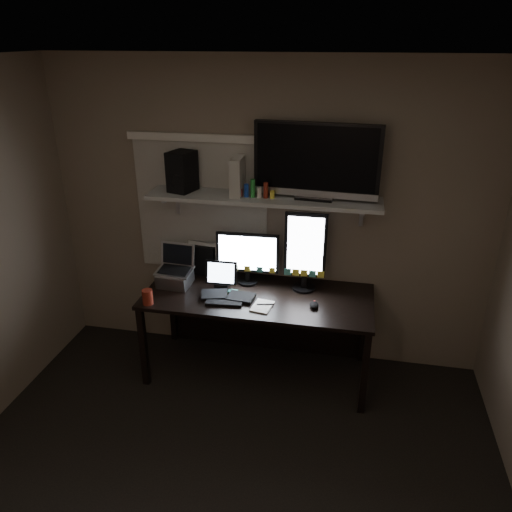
% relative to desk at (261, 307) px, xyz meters
% --- Properties ---
extents(ceiling, '(3.60, 3.60, 0.00)m').
position_rel_desk_xyz_m(ceiling, '(0.00, -1.55, 1.95)').
color(ceiling, silver).
rests_on(ceiling, back_wall).
extents(back_wall, '(3.60, 0.00, 3.60)m').
position_rel_desk_xyz_m(back_wall, '(0.00, 0.25, 0.70)').
color(back_wall, '#776955').
rests_on(back_wall, floor).
extents(window_blinds, '(1.10, 0.02, 1.10)m').
position_rel_desk_xyz_m(window_blinds, '(-0.55, 0.24, 0.75)').
color(window_blinds, beige).
rests_on(window_blinds, back_wall).
extents(desk, '(1.80, 0.75, 0.73)m').
position_rel_desk_xyz_m(desk, '(0.00, 0.00, 0.00)').
color(desk, black).
rests_on(desk, floor).
extents(wall_shelf, '(1.80, 0.35, 0.03)m').
position_rel_desk_xyz_m(wall_shelf, '(0.00, 0.08, 0.91)').
color(wall_shelf, '#AFAFAA').
rests_on(wall_shelf, back_wall).
extents(monitor_landscape, '(0.51, 0.07, 0.45)m').
position_rel_desk_xyz_m(monitor_landscape, '(-0.12, 0.07, 0.40)').
color(monitor_landscape, black).
rests_on(monitor_landscape, desk).
extents(monitor_portrait, '(0.33, 0.06, 0.66)m').
position_rel_desk_xyz_m(monitor_portrait, '(0.34, 0.05, 0.51)').
color(monitor_portrait, black).
rests_on(monitor_portrait, desk).
extents(keyboard, '(0.44, 0.20, 0.03)m').
position_rel_desk_xyz_m(keyboard, '(-0.23, -0.21, 0.19)').
color(keyboard, black).
rests_on(keyboard, desk).
extents(mouse, '(0.08, 0.11, 0.04)m').
position_rel_desk_xyz_m(mouse, '(0.45, -0.23, 0.20)').
color(mouse, black).
rests_on(mouse, desk).
extents(notepad, '(0.17, 0.21, 0.01)m').
position_rel_desk_xyz_m(notepad, '(0.07, -0.30, 0.18)').
color(notepad, white).
rests_on(notepad, desk).
extents(tablet, '(0.26, 0.11, 0.23)m').
position_rel_desk_xyz_m(tablet, '(-0.32, -0.04, 0.29)').
color(tablet, black).
rests_on(tablet, desk).
extents(file_sorter, '(0.23, 0.13, 0.28)m').
position_rel_desk_xyz_m(file_sorter, '(-0.53, 0.17, 0.32)').
color(file_sorter, black).
rests_on(file_sorter, desk).
extents(laptop, '(0.31, 0.26, 0.33)m').
position_rel_desk_xyz_m(laptop, '(-0.70, -0.09, 0.34)').
color(laptop, silver).
rests_on(laptop, desk).
extents(cup, '(0.08, 0.08, 0.12)m').
position_rel_desk_xyz_m(cup, '(-0.80, -0.43, 0.24)').
color(cup, maroon).
rests_on(cup, desk).
extents(sticky_notes, '(0.37, 0.29, 0.00)m').
position_rel_desk_xyz_m(sticky_notes, '(-0.26, -0.18, 0.18)').
color(sticky_notes, '#FAE844').
rests_on(sticky_notes, desk).
extents(tv, '(0.95, 0.24, 0.56)m').
position_rel_desk_xyz_m(tv, '(0.39, 0.11, 1.21)').
color(tv, black).
rests_on(tv, wall_shelf).
extents(game_console, '(0.08, 0.25, 0.29)m').
position_rel_desk_xyz_m(game_console, '(-0.20, 0.09, 1.07)').
color(game_console, silver).
rests_on(game_console, wall_shelf).
extents(speaker, '(0.22, 0.25, 0.31)m').
position_rel_desk_xyz_m(speaker, '(-0.65, 0.10, 1.08)').
color(speaker, black).
rests_on(speaker, wall_shelf).
extents(bottles, '(0.23, 0.10, 0.14)m').
position_rel_desk_xyz_m(bottles, '(-0.05, 0.04, 1.00)').
color(bottles, '#A50F0C').
rests_on(bottles, wall_shelf).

